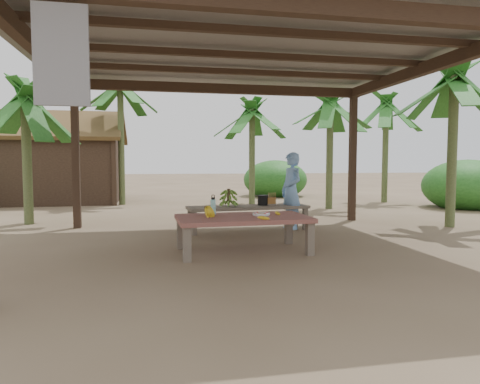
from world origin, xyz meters
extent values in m
plane|color=brown|center=(0.00, 0.00, 0.00)|extent=(80.00, 80.00, 0.00)
cube|color=black|center=(-2.80, 2.30, 1.35)|extent=(0.13, 0.13, 2.70)
cube|color=black|center=(2.80, 2.30, 1.35)|extent=(0.13, 0.13, 2.70)
cube|color=black|center=(0.00, -2.30, 2.70)|extent=(5.80, 0.14, 0.18)
cube|color=black|center=(0.00, 2.30, 2.70)|extent=(5.80, 0.14, 0.18)
cube|color=black|center=(-2.80, 0.00, 2.70)|extent=(0.14, 4.80, 0.18)
cube|color=black|center=(2.80, 0.00, 2.70)|extent=(0.14, 4.80, 0.18)
cube|color=slate|center=(0.00, 0.00, 2.92)|extent=(6.60, 5.60, 0.06)
cube|color=slate|center=(-2.10, -2.30, 2.15)|extent=(0.45, 0.05, 0.85)
cube|color=brown|center=(-0.96, -0.91, 0.22)|extent=(0.10, 0.10, 0.44)
cube|color=brown|center=(0.68, -0.84, 0.22)|extent=(0.10, 0.10, 0.44)
cube|color=brown|center=(-0.99, -0.07, 0.22)|extent=(0.10, 0.10, 0.44)
cube|color=brown|center=(0.65, 0.00, 0.22)|extent=(0.10, 0.10, 0.44)
cube|color=#9D2F22|center=(-0.16, -0.46, 0.47)|extent=(1.84, 1.07, 0.06)
cube|color=brown|center=(-0.69, 1.05, 0.20)|extent=(0.09, 0.09, 0.40)
cube|color=brown|center=(1.36, 1.22, 0.20)|extent=(0.09, 0.09, 0.40)
cube|color=brown|center=(-0.73, 1.51, 0.20)|extent=(0.09, 0.09, 0.40)
cube|color=brown|center=(1.32, 1.68, 0.20)|extent=(0.09, 0.09, 0.40)
cube|color=brown|center=(0.31, 1.37, 0.42)|extent=(2.24, 0.78, 0.05)
cylinder|color=white|center=(0.11, -0.42, 0.51)|extent=(0.22, 0.22, 0.01)
cylinder|color=white|center=(0.11, -0.42, 0.52)|extent=(0.24, 0.24, 0.02)
cube|color=brown|center=(0.11, -0.42, 0.53)|extent=(0.14, 0.11, 0.02)
ellipsoid|color=yellow|center=(0.04, -0.85, 0.52)|extent=(0.17, 0.06, 0.04)
ellipsoid|color=yellow|center=(0.36, -0.38, 0.52)|extent=(0.08, 0.15, 0.04)
cylinder|color=#3EBFC2|center=(-0.53, -0.17, 0.61)|extent=(0.08, 0.08, 0.22)
cylinder|color=black|center=(-0.53, -0.17, 0.73)|extent=(0.05, 0.05, 0.03)
torus|color=black|center=(-0.53, -0.17, 0.76)|extent=(0.05, 0.01, 0.05)
cylinder|color=black|center=(0.62, 1.45, 0.54)|extent=(0.21, 0.21, 0.18)
imported|color=#75A3DE|center=(1.15, 1.40, 0.71)|extent=(0.46, 0.59, 1.43)
cube|color=black|center=(-4.50, 8.00, 1.00)|extent=(4.00, 3.00, 2.00)
cube|color=brown|center=(-4.50, 7.15, 2.35)|extent=(4.40, 1.73, 1.00)
cube|color=brown|center=(-4.50, 8.85, 2.35)|extent=(4.40, 1.73, 1.00)
cylinder|color=#596638|center=(3.23, 4.53, 1.42)|extent=(0.18, 0.18, 2.84)
cylinder|color=#596638|center=(1.48, 6.20, 1.40)|extent=(0.18, 0.18, 2.80)
cylinder|color=#596638|center=(-2.30, 6.76, 1.77)|extent=(0.18, 0.18, 3.53)
cylinder|color=#596638|center=(4.24, 1.06, 1.44)|extent=(0.18, 0.18, 2.88)
cylinder|color=#596638|center=(-3.85, 3.01, 1.27)|extent=(0.18, 0.18, 2.54)
cylinder|color=#596638|center=(5.65, 5.94, 1.52)|extent=(0.18, 0.18, 3.05)
camera|label=1|loc=(-1.33, -6.20, 1.25)|focal=32.00mm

